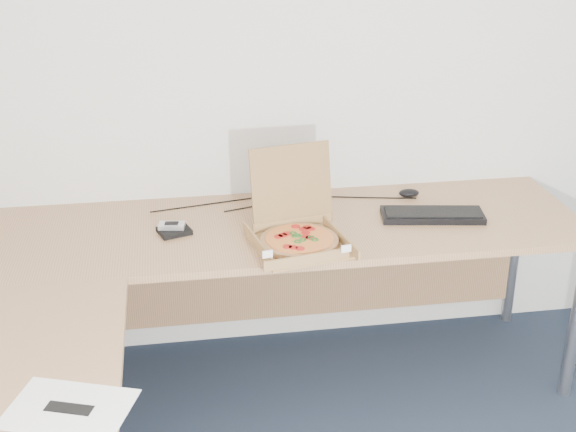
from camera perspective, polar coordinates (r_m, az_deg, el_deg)
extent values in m
cube|color=tan|center=(3.10, -1.26, -0.94)|extent=(2.50, 0.70, 0.03)
cylinder|color=gray|center=(3.85, 16.18, -2.80)|extent=(0.05, 0.05, 0.70)
cube|color=#A77B46|center=(2.92, 0.84, -2.20)|extent=(0.33, 0.33, 0.01)
cube|color=#A77B46|center=(3.02, 0.26, 2.18)|extent=(0.33, 0.07, 0.32)
cylinder|color=#B17948|center=(2.91, 0.84, -1.91)|extent=(0.29, 0.29, 0.02)
cylinder|color=#D44524|center=(2.90, 0.84, -1.66)|extent=(0.25, 0.25, 0.00)
cylinder|color=white|center=(3.30, 1.41, 2.06)|extent=(0.07, 0.07, 0.12)
cube|color=black|center=(3.21, 10.50, 0.06)|extent=(0.43, 0.21, 0.03)
ellipsoid|color=black|center=(3.40, 8.82, 1.68)|extent=(0.10, 0.08, 0.03)
cube|color=black|center=(3.06, -8.31, -1.08)|extent=(0.14, 0.13, 0.02)
cube|color=#B2B5BA|center=(3.06, -8.49, -0.70)|extent=(0.11, 0.07, 0.02)
cube|color=white|center=(2.18, -15.70, -13.39)|extent=(0.37, 0.32, 0.00)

